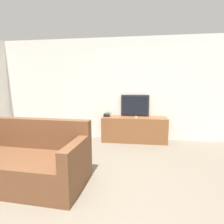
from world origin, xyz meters
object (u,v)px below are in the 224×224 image
object	(u,v)px
tv_stand	(134,129)
couch	(24,162)
book_stack	(107,114)
television	(135,106)
remote_on_stand	(136,117)

from	to	relation	value
tv_stand	couch	distance (m)	2.61
book_stack	couch	bearing A→B (deg)	-112.61
tv_stand	television	distance (m)	0.61
television	remote_on_stand	xyz separation A→B (m)	(0.03, -0.23, -0.26)
television	remote_on_stand	distance (m)	0.35
couch	television	bearing A→B (deg)	57.75
couch	remote_on_stand	bearing A→B (deg)	54.30
television	remote_on_stand	bearing A→B (deg)	-82.31
television	remote_on_stand	size ratio (longest dim) A/B	4.40
tv_stand	book_stack	xyz separation A→B (m)	(-0.70, 0.04, 0.36)
tv_stand	television	size ratio (longest dim) A/B	2.26
book_stack	remote_on_stand	size ratio (longest dim) A/B	1.32
couch	remote_on_stand	distance (m)	2.62
television	couch	size ratio (longest dim) A/B	0.38
television	remote_on_stand	world-z (taller)	television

